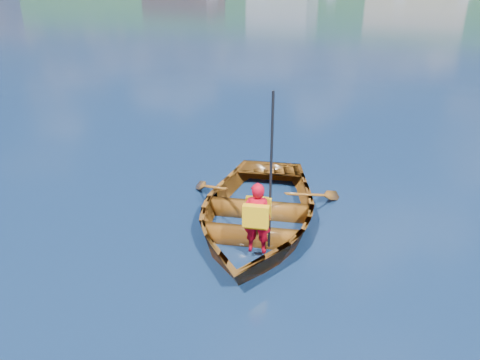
{
  "coord_description": "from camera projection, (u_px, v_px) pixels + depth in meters",
  "views": [
    {
      "loc": [
        3.55,
        -5.78,
        3.56
      ],
      "look_at": [
        1.11,
        0.18,
        0.71
      ],
      "focal_mm": 35.0,
      "sensor_mm": 36.0,
      "label": 1
    }
  ],
  "objects": [
    {
      "name": "child_paddler",
      "position": [
        257.0,
        216.0,
        6.15
      ],
      "size": [
        0.41,
        0.4,
        2.17
      ],
      "color": "#BB0419",
      "rests_on": "ground"
    },
    {
      "name": "ground",
      "position": [
        172.0,
        214.0,
        7.56
      ],
      "size": [
        600.0,
        600.0,
        0.0
      ],
      "color": "#0E1D46",
      "rests_on": "ground"
    },
    {
      "name": "rowboat",
      "position": [
        256.0,
        211.0,
        7.14
      ],
      "size": [
        3.35,
        4.17,
        0.77
      ],
      "color": "brown",
      "rests_on": "ground"
    }
  ]
}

